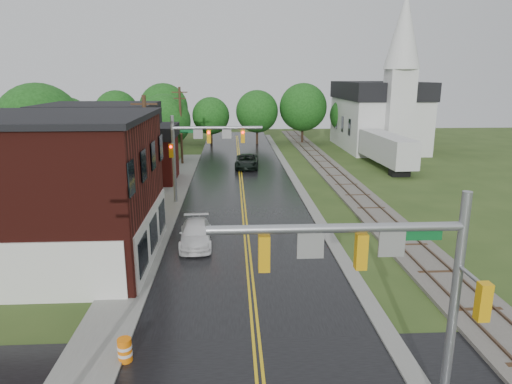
{
  "coord_description": "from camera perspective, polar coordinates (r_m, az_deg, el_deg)",
  "views": [
    {
      "loc": [
        -0.87,
        -9.82,
        10.31
      ],
      "look_at": [
        0.54,
        16.63,
        3.5
      ],
      "focal_mm": 32.0,
      "sensor_mm": 36.0,
      "label": 1
    }
  ],
  "objects": [
    {
      "name": "brick_building",
      "position": [
        28.08,
        -27.38,
        0.11
      ],
      "size": [
        14.3,
        10.3,
        8.3
      ],
      "color": "#41120D",
      "rests_on": "ground"
    },
    {
      "name": "pickup_white",
      "position": [
        28.77,
        -7.54,
        -5.24
      ],
      "size": [
        2.18,
        4.87,
        1.39
      ],
      "primitive_type": "imported",
      "rotation": [
        0.0,
        0.0,
        0.05
      ],
      "color": "white",
      "rests_on": "ground"
    },
    {
      "name": "tree_left_b",
      "position": [
        45.27,
        -25.26,
        7.23
      ],
      "size": [
        7.6,
        7.6,
        9.69
      ],
      "color": "black",
      "rests_on": "ground"
    },
    {
      "name": "yellow_house",
      "position": [
        37.9,
        -18.51,
        2.85
      ],
      "size": [
        8.0,
        7.0,
        6.4
      ],
      "primitive_type": "cube",
      "color": "tan",
      "rests_on": "ground"
    },
    {
      "name": "church",
      "position": [
        67.04,
        15.35,
        10.08
      ],
      "size": [
        10.4,
        18.4,
        20.0
      ],
      "color": "silver",
      "rests_on": "ground"
    },
    {
      "name": "traffic_signal_far",
      "position": [
        37.29,
        -7.04,
        6.08
      ],
      "size": [
        7.34,
        0.43,
        7.2
      ],
      "color": "gray",
      "rests_on": "ground"
    },
    {
      "name": "construction_barrel",
      "position": [
        18.44,
        -16.07,
        -18.47
      ],
      "size": [
        0.61,
        0.61,
        0.93
      ],
      "primitive_type": "cylinder",
      "rotation": [
        0.0,
        0.0,
        0.19
      ],
      "color": "orange",
      "rests_on": "ground"
    },
    {
      "name": "railroad",
      "position": [
        47.23,
        10.34,
        1.7
      ],
      "size": [
        3.2,
        80.0,
        0.3
      ],
      "color": "#59544C",
      "rests_on": "ground"
    },
    {
      "name": "traffic_signal_near",
      "position": [
        13.68,
        15.94,
        -9.15
      ],
      "size": [
        7.34,
        0.3,
        7.2
      ],
      "color": "gray",
      "rests_on": "ground"
    },
    {
      "name": "utility_pole_b",
      "position": [
        32.85,
        -13.43,
        4.22
      ],
      "size": [
        1.8,
        0.28,
        9.0
      ],
      "color": "#382616",
      "rests_on": "ground"
    },
    {
      "name": "semi_trailer",
      "position": [
        53.97,
        16.05,
        5.27
      ],
      "size": [
        3.11,
        12.01,
        3.78
      ],
      "color": "black",
      "rests_on": "ground"
    },
    {
      "name": "tree_left_c",
      "position": [
        51.71,
        -17.7,
        7.3
      ],
      "size": [
        6.0,
        6.0,
        7.65
      ],
      "color": "black",
      "rests_on": "ground"
    },
    {
      "name": "utility_pole_c",
      "position": [
        54.43,
        -9.38,
        8.33
      ],
      "size": [
        1.8,
        0.28,
        9.0
      ],
      "color": "#382616",
      "rests_on": "ground"
    },
    {
      "name": "tree_left_e",
      "position": [
        56.55,
        -11.26,
        8.56
      ],
      "size": [
        6.4,
        6.4,
        8.16
      ],
      "color": "black",
      "rests_on": "ground"
    },
    {
      "name": "curb_right",
      "position": [
        46.41,
        4.8,
        1.53
      ],
      "size": [
        0.8,
        70.0,
        0.12
      ],
      "primitive_type": "cube",
      "color": "gray",
      "rests_on": "ground"
    },
    {
      "name": "suv_dark",
      "position": [
        52.0,
        -1.15,
        3.84
      ],
      "size": [
        2.9,
        5.68,
        1.53
      ],
      "primitive_type": "imported",
      "rotation": [
        0.0,
        0.0,
        -0.07
      ],
      "color": "black",
      "rests_on": "ground"
    },
    {
      "name": "darkred_building",
      "position": [
        46.45,
        -14.36,
        3.91
      ],
      "size": [
        7.0,
        6.0,
        4.4
      ],
      "primitive_type": "cube",
      "color": "#3F0F0C",
      "rests_on": "ground"
    },
    {
      "name": "main_road",
      "position": [
        41.14,
        -1.73,
        -0.1
      ],
      "size": [
        10.0,
        90.0,
        0.02
      ],
      "primitive_type": "cube",
      "color": "black",
      "rests_on": "ground"
    },
    {
      "name": "sidewalk_left",
      "position": [
        36.7,
        -11.27,
        -2.18
      ],
      "size": [
        2.4,
        50.0,
        0.12
      ],
      "primitive_type": "cube",
      "color": "gray",
      "rests_on": "ground"
    }
  ]
}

